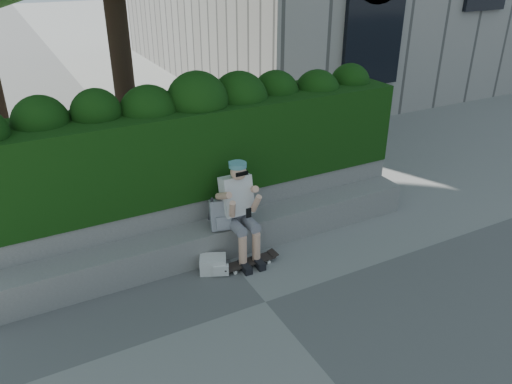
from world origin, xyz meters
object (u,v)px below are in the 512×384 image
backpack_plaid (220,215)px  skateboard (250,262)px  person (239,207)px  backpack_ground (213,264)px

backpack_plaid → skateboard: bearing=-44.7°
person → backpack_ground: person is taller
person → backpack_plaid: size_ratio=3.42×
person → backpack_plaid: 0.27m
skateboard → backpack_ground: size_ratio=2.12×
backpack_ground → skateboard: bearing=11.3°
person → backpack_plaid: (-0.23, 0.08, -0.10)m
backpack_plaid → backpack_ground: backpack_plaid is taller
person → skateboard: size_ratio=1.91×
person → backpack_ground: size_ratio=4.06×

